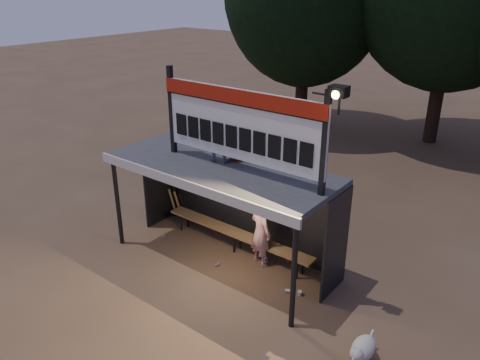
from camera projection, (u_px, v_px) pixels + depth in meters
name	position (u px, v px, depth m)	size (l,w,h in m)	color
ground	(222.00, 260.00, 10.61)	(80.00, 80.00, 0.00)	brown
player	(260.00, 232.00, 10.19)	(0.58, 0.38, 1.59)	white
child_a	(218.00, 133.00, 9.71)	(0.59, 0.46, 1.21)	gray
child_b	(237.00, 135.00, 9.79)	(0.53, 0.35, 1.09)	#A32219
dugout_shelter	(228.00, 182.00, 10.05)	(5.10, 2.08, 2.32)	#3E3F41
scoreboard_assembly	(242.00, 123.00, 8.97)	(4.10, 0.27, 1.99)	black
bench	(237.00, 234.00, 10.83)	(4.00, 0.35, 0.48)	olive
dog	(362.00, 349.00, 7.67)	(0.36, 0.81, 0.49)	beige
bats	(178.00, 204.00, 12.26)	(0.48, 0.33, 0.84)	#A07F4B
litter	(237.00, 255.00, 10.73)	(3.93, 1.22, 0.08)	red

